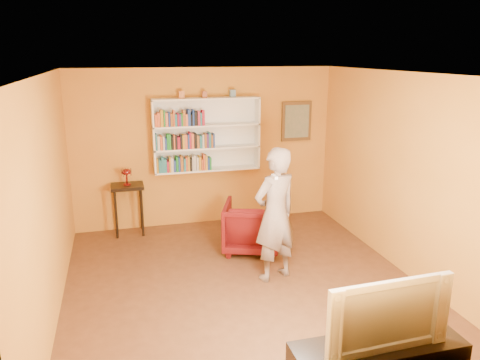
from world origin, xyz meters
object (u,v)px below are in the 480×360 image
object	(u,v)px
ruby_lustre	(126,173)
armchair	(252,226)
television	(382,310)
person	(275,215)
bookshelf	(206,134)
console_table	(128,193)

from	to	relation	value
ruby_lustre	armchair	distance (m)	2.23
armchair	television	size ratio (longest dim) A/B	0.75
armchair	person	world-z (taller)	person
ruby_lustre	television	size ratio (longest dim) A/B	0.24
bookshelf	console_table	size ratio (longest dim) A/B	2.12
bookshelf	armchair	bearing A→B (deg)	-72.12
person	television	size ratio (longest dim) A/B	1.60
console_table	person	bearing A→B (deg)	-49.37
bookshelf	person	distance (m)	2.43
console_table	person	world-z (taller)	person
television	armchair	bearing A→B (deg)	90.56
bookshelf	armchair	size ratio (longest dim) A/B	2.14
ruby_lustre	person	size ratio (longest dim) A/B	0.15
console_table	armchair	bearing A→B (deg)	-33.19
bookshelf	console_table	bearing A→B (deg)	-173.28
armchair	ruby_lustre	bearing A→B (deg)	-12.48
bookshelf	television	xyz separation A→B (m)	(0.58, -4.66, -0.73)
console_table	armchair	xyz separation A→B (m)	(1.78, -1.17, -0.32)
console_table	ruby_lustre	xyz separation A→B (m)	(0.00, -0.00, 0.34)
console_table	ruby_lustre	size ratio (longest dim) A/B	3.18
console_table	television	distance (m)	4.90
armchair	person	bearing A→B (deg)	112.85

